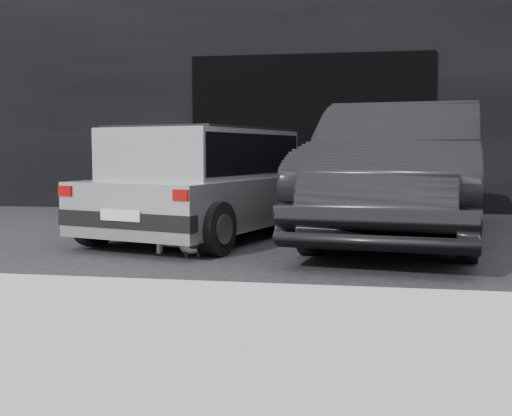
% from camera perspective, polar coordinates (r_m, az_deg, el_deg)
% --- Properties ---
extents(ground, '(80.00, 80.00, 0.00)m').
position_cam_1_polar(ground, '(7.07, -6.36, -3.17)').
color(ground, black).
rests_on(ground, ground).
extents(building_facade, '(34.00, 4.00, 5.00)m').
position_cam_1_polar(building_facade, '(12.84, 5.68, 11.75)').
color(building_facade, black).
rests_on(building_facade, ground).
extents(garage_opening, '(4.00, 0.10, 2.60)m').
position_cam_1_polar(garage_opening, '(10.75, 4.81, 6.63)').
color(garage_opening, black).
rests_on(garage_opening, ground).
extents(curb, '(18.00, 0.25, 0.12)m').
position_cam_1_polar(curb, '(4.33, -3.31, -7.64)').
color(curb, gray).
rests_on(curb, ground).
extents(sidewalk, '(18.00, 2.20, 0.11)m').
position_cam_1_polar(sidewalk, '(3.22, -8.35, -12.33)').
color(sidewalk, gray).
rests_on(sidewalk, ground).
extents(silver_hatchback, '(2.47, 3.76, 1.28)m').
position_cam_1_polar(silver_hatchback, '(7.52, -4.22, 2.69)').
color(silver_hatchback, '#B3B5B8').
rests_on(silver_hatchback, ground).
extents(second_car, '(2.28, 4.95, 1.57)m').
position_cam_1_polar(second_car, '(7.49, 12.77, 3.24)').
color(second_car, black).
rests_on(second_car, ground).
extents(cat_siamese, '(0.39, 0.63, 0.24)m').
position_cam_1_polar(cat_siamese, '(6.27, -5.80, -3.25)').
color(cat_siamese, beige).
rests_on(cat_siamese, ground).
extents(cat_white, '(0.77, 0.34, 0.36)m').
position_cam_1_polar(cat_white, '(6.45, -6.89, -2.39)').
color(cat_white, silver).
rests_on(cat_white, ground).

